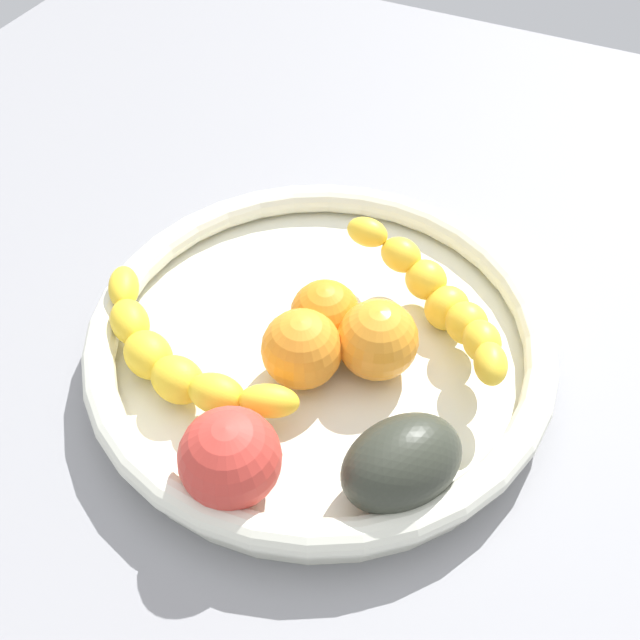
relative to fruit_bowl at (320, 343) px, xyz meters
The scene contains 9 objects.
kitchen_counter 3.62cm from the fruit_bowl, ahead, with size 120.00×120.00×3.00cm, color gray.
fruit_bowl is the anchor object (origin of this frame).
banana_draped_left 9.81cm from the fruit_bowl, 52.62° to the right, with size 12.16×15.87×5.74cm.
banana_draped_right 11.36cm from the fruit_bowl, 131.16° to the left, with size 9.82×19.31×3.74cm.
orange_front 5.31cm from the fruit_bowl, 94.81° to the right, with size 6.03×6.03×6.03cm, color orange.
orange_mid_left 4.01cm from the fruit_bowl, behind, with size 5.93×5.93×5.93cm, color orange.
orange_mid_right 2.45cm from the fruit_bowl, 13.31° to the right, with size 5.36×5.36×5.36cm, color orange.
avocado_dark 13.58cm from the fruit_bowl, 131.88° to the right, with size 8.45×5.94×5.95cm, color #2F3329.
tomato_red 13.74cm from the fruit_bowl, behind, with size 6.68×6.68×6.68cm, color red.
Camera 1 is at (-34.46, -16.17, 49.51)cm, focal length 42.68 mm.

